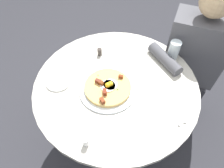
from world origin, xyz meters
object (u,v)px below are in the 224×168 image
(pizza_plate, at_px, (108,89))
(pepper_shaker, at_px, (100,52))
(breakfast_pizza, at_px, (108,87))
(bread_plate, at_px, (59,81))
(fork, at_px, (176,108))
(water_glass, at_px, (174,51))
(knife, at_px, (170,111))
(dining_table, at_px, (116,99))
(salt_shaker, at_px, (87,142))
(person_seated, at_px, (187,68))

(pizza_plate, bearing_deg, pepper_shaker, 122.55)
(breakfast_pizza, relative_size, bread_plate, 1.74)
(pizza_plate, relative_size, breakfast_pizza, 1.24)
(pizza_plate, height_order, fork, pizza_plate)
(water_glass, bearing_deg, knife, -80.57)
(dining_table, bearing_deg, bread_plate, -159.98)
(water_glass, bearing_deg, pepper_shaker, -162.38)
(dining_table, bearing_deg, salt_shaker, -89.34)
(breakfast_pizza, height_order, fork, breakfast_pizza)
(pizza_plate, bearing_deg, salt_shaker, -84.66)
(knife, bearing_deg, breakfast_pizza, 43.80)
(person_seated, distance_m, pepper_shaker, 0.69)
(fork, height_order, pepper_shaker, pepper_shaker)
(bread_plate, height_order, knife, bread_plate)
(pizza_plate, relative_size, bread_plate, 2.15)
(breakfast_pizza, xyz_separation_m, knife, (0.35, -0.01, -0.02))
(bread_plate, bearing_deg, water_glass, 37.26)
(water_glass, bearing_deg, pizza_plate, -126.68)
(breakfast_pizza, relative_size, fork, 1.45)
(bread_plate, distance_m, pepper_shaker, 0.33)
(water_glass, height_order, salt_shaker, water_glass)
(knife, bearing_deg, pizza_plate, 43.68)
(pizza_plate, distance_m, breakfast_pizza, 0.02)
(fork, bearing_deg, knife, 90.00)
(person_seated, bearing_deg, breakfast_pizza, -127.98)
(fork, xyz_separation_m, knife, (-0.03, -0.02, 0.00))
(water_glass, bearing_deg, bread_plate, -142.74)
(knife, relative_size, water_glass, 1.40)
(knife, bearing_deg, dining_table, 32.82)
(dining_table, bearing_deg, water_glass, 51.12)
(dining_table, xyz_separation_m, breakfast_pizza, (-0.03, -0.06, 0.19))
(salt_shaker, height_order, pepper_shaker, salt_shaker)
(person_seated, xyz_separation_m, water_glass, (-0.14, -0.16, 0.26))
(dining_table, height_order, bread_plate, bread_plate)
(dining_table, distance_m, breakfast_pizza, 0.20)
(dining_table, bearing_deg, pizza_plate, -113.05)
(pizza_plate, distance_m, bread_plate, 0.29)
(dining_table, xyz_separation_m, pepper_shaker, (-0.18, 0.18, 0.19))
(pizza_plate, bearing_deg, fork, 1.59)
(water_glass, distance_m, salt_shaker, 0.76)
(fork, relative_size, knife, 1.00)
(person_seated, height_order, pepper_shaker, person_seated)
(breakfast_pizza, height_order, water_glass, water_glass)
(person_seated, height_order, salt_shaker, person_seated)
(dining_table, height_order, fork, fork)
(knife, distance_m, water_glass, 0.41)
(bread_plate, height_order, water_glass, water_glass)
(fork, relative_size, salt_shaker, 3.32)
(salt_shaker, bearing_deg, bread_plate, 138.87)
(person_seated, bearing_deg, dining_table, -129.62)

